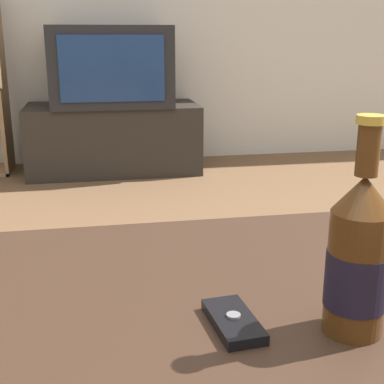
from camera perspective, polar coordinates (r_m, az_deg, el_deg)
coffee_table at (r=0.72m, az=-1.44°, el=-19.06°), size 1.11×0.81×0.47m
tv_stand at (r=3.35m, az=-8.37°, el=5.70°), size 1.03×0.48×0.41m
television at (r=3.29m, az=-8.69°, el=13.15°), size 0.70×0.54×0.46m
beer_bottle at (r=0.67m, az=17.27°, el=-6.82°), size 0.07×0.07×0.27m
cell_phone at (r=0.69m, az=4.51°, el=-13.73°), size 0.06×0.11×0.02m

